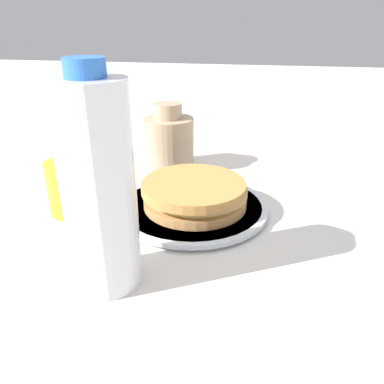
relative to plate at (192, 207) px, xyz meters
name	(u,v)px	position (x,y,z in m)	size (l,w,h in m)	color
ground_plane	(181,202)	(-0.03, -0.02, -0.01)	(4.00, 4.00, 0.00)	silver
plate	(192,207)	(0.00, 0.00, 0.00)	(0.23, 0.23, 0.01)	silver
pancake_stack	(195,193)	(0.00, 0.00, 0.03)	(0.17, 0.16, 0.04)	tan
juice_glass	(69,188)	(0.04, -0.18, 0.03)	(0.06, 0.06, 0.08)	yellow
cream_jug	(169,141)	(-0.18, -0.08, 0.05)	(0.10, 0.10, 0.13)	tan
water_bottle_near	(99,189)	(0.18, -0.06, 0.11)	(0.08, 0.08, 0.24)	white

